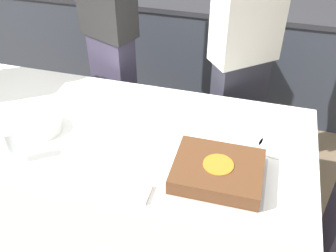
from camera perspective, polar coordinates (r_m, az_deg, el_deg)
ground_plane at (r=2.66m, az=-6.25°, el=-13.23°), size 14.00×14.00×0.00m
back_counter at (r=3.55m, az=2.06°, el=11.22°), size 4.40×0.58×0.92m
dining_table at (r=2.38m, az=-6.85°, el=-7.72°), size 2.11×0.99×0.74m
cake at (r=1.85m, az=7.21°, el=-6.52°), size 0.45×0.37×0.09m
plate_stack at (r=2.22m, az=-17.88°, el=-0.06°), size 0.21×0.21×0.05m
wine_glass at (r=2.01m, az=-22.09°, el=-2.25°), size 0.06×0.06×0.18m
side_plate_near_cake at (r=2.12m, az=11.08°, el=-1.56°), size 0.19×0.19×0.00m
side_plate_right_edge at (r=2.10m, az=15.58°, el=-2.98°), size 0.19×0.19×0.00m
utensil_pile at (r=1.80m, az=-4.93°, el=-9.54°), size 0.14×0.11×0.02m
person_cutting_cake at (r=2.53m, az=10.78°, el=9.33°), size 0.44×0.41×1.69m
person_standing_back at (r=2.70m, az=-8.42°, el=12.47°), size 0.40×0.32×1.75m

